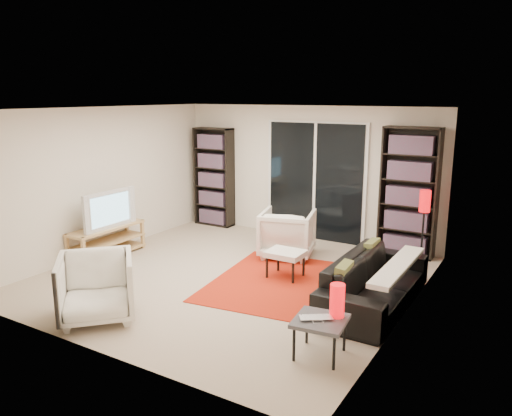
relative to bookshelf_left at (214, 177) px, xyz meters
The scene contains 20 objects.
floor 3.19m from the bookshelf_left, 50.10° to the right, with size 5.00×5.00×0.00m, color #C2AB95.
wall_back 1.97m from the bookshelf_left, ahead, with size 5.00×0.02×2.40m, color silver.
wall_front 5.22m from the bookshelf_left, 68.02° to the right, with size 5.00×0.02×2.40m, color silver.
wall_left 2.41m from the bookshelf_left, 103.27° to the right, with size 0.02×5.00×2.40m, color silver.
wall_right 5.03m from the bookshelf_left, 27.66° to the right, with size 0.02×5.00×2.40m, color silver.
ceiling 3.36m from the bookshelf_left, 50.10° to the right, with size 5.00×5.00×0.02m, color white.
sliding_door 2.16m from the bookshelf_left, ahead, with size 1.92×0.08×2.16m.
bookshelf_left is the anchor object (origin of this frame).
bookshelf_right 3.85m from the bookshelf_left, ahead, with size 0.90×0.30×2.10m.
tv_stand 2.69m from the bookshelf_left, 96.94° to the right, with size 0.43×1.34×0.50m.
tv 2.60m from the bookshelf_left, 96.50° to the right, with size 1.05×0.14×0.60m, color black.
rug 3.53m from the bookshelf_left, 39.59° to the right, with size 1.68×2.28×0.01m, color #B8230E.
sofa 4.66m from the bookshelf_left, 28.67° to the right, with size 2.12×0.83×0.62m, color black.
armchair_back 2.52m from the bookshelf_left, 25.52° to the right, with size 0.82×0.84×0.77m, color silver.
armchair_front 4.53m from the bookshelf_left, 72.29° to the right, with size 0.83×0.86×0.78m, color silver.
ottoman 3.33m from the bookshelf_left, 36.31° to the right, with size 0.52×0.43×0.40m.
side_table 5.48m from the bookshelf_left, 43.23° to the right, with size 0.57×0.57×0.40m.
laptop 5.51m from the bookshelf_left, 43.77° to the right, with size 0.33×0.21×0.03m, color silver.
table_lamp 5.44m from the bookshelf_left, 41.25° to the right, with size 0.15×0.15×0.34m, color red.
floor_lamp 4.25m from the bookshelf_left, ahead, with size 0.18×0.18×1.21m.
Camera 1 is at (3.83, -5.68, 2.60)m, focal length 35.00 mm.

